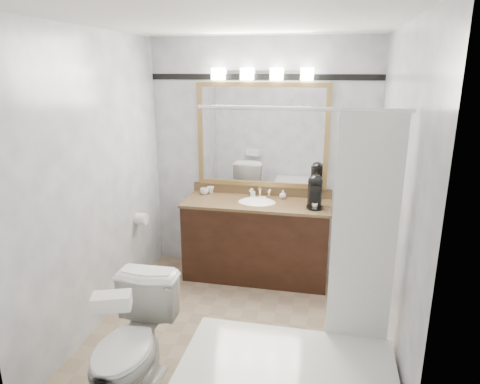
# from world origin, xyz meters

# --- Properties ---
(room) EXTENTS (2.42, 2.62, 2.52)m
(room) POSITION_xyz_m (0.00, 0.00, 1.25)
(room) COLOR gray
(room) RESTS_ON ground
(vanity) EXTENTS (1.53, 0.58, 0.97)m
(vanity) POSITION_xyz_m (0.00, 1.02, 0.44)
(vanity) COLOR black
(vanity) RESTS_ON ground
(mirror) EXTENTS (1.40, 0.04, 1.10)m
(mirror) POSITION_xyz_m (0.00, 1.28, 1.50)
(mirror) COLOR #A7854B
(mirror) RESTS_ON room
(vanity_light_bar) EXTENTS (1.02, 0.14, 0.12)m
(vanity_light_bar) POSITION_xyz_m (0.00, 1.23, 2.13)
(vanity_light_bar) COLOR silver
(vanity_light_bar) RESTS_ON room
(accent_stripe) EXTENTS (2.40, 0.01, 0.06)m
(accent_stripe) POSITION_xyz_m (0.00, 1.29, 2.10)
(accent_stripe) COLOR black
(accent_stripe) RESTS_ON room
(bathtub) EXTENTS (1.30, 0.75, 1.96)m
(bathtub) POSITION_xyz_m (0.55, -0.90, 0.28)
(bathtub) COLOR white
(bathtub) RESTS_ON ground
(tp_roll) EXTENTS (0.11, 0.12, 0.12)m
(tp_roll) POSITION_xyz_m (-1.14, 0.66, 0.70)
(tp_roll) COLOR white
(tp_roll) RESTS_ON room
(toilet) EXTENTS (0.47, 0.80, 0.81)m
(toilet) POSITION_xyz_m (-0.51, -0.92, 0.40)
(toilet) COLOR white
(toilet) RESTS_ON ground
(tissue_box) EXTENTS (0.25, 0.19, 0.09)m
(tissue_box) POSITION_xyz_m (-0.51, -1.12, 0.85)
(tissue_box) COLOR white
(tissue_box) RESTS_ON toilet
(coffee_maker) EXTENTS (0.17, 0.22, 0.33)m
(coffee_maker) POSITION_xyz_m (0.59, 0.96, 1.02)
(coffee_maker) COLOR black
(coffee_maker) RESTS_ON vanity
(cup_left) EXTENTS (0.10, 0.10, 0.07)m
(cup_left) POSITION_xyz_m (-0.61, 1.17, 0.89)
(cup_left) COLOR white
(cup_left) RESTS_ON vanity
(cup_right) EXTENTS (0.09, 0.09, 0.07)m
(cup_right) POSITION_xyz_m (-0.56, 1.23, 0.89)
(cup_right) COLOR white
(cup_right) RESTS_ON vanity
(soap_bottle_a) EXTENTS (0.05, 0.05, 0.09)m
(soap_bottle_a) POSITION_xyz_m (-0.07, 1.17, 0.90)
(soap_bottle_a) COLOR white
(soap_bottle_a) RESTS_ON vanity
(soap_bottle_b) EXTENTS (0.09, 0.09, 0.09)m
(soap_bottle_b) POSITION_xyz_m (0.25, 1.18, 0.90)
(soap_bottle_b) COLOR white
(soap_bottle_b) RESTS_ON vanity
(soap_bar) EXTENTS (0.08, 0.05, 0.02)m
(soap_bar) POSITION_xyz_m (0.04, 1.13, 0.86)
(soap_bar) COLOR beige
(soap_bar) RESTS_ON vanity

